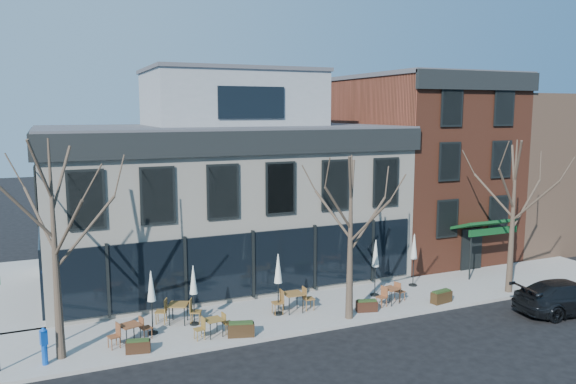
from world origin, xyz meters
name	(u,v)px	position (x,y,z in m)	size (l,w,h in m)	color
ground	(253,302)	(0.00, 0.00, 0.00)	(120.00, 120.00, 0.00)	black
sidewalk_front	(335,306)	(3.25, -2.15, 0.07)	(33.50, 4.70, 0.15)	gray
corner_building	(222,190)	(0.07, 5.07, 4.72)	(18.39, 10.39, 11.10)	silver
red_brick_building	(419,164)	(13.00, 4.98, 5.64)	(8.20, 11.78, 11.18)	brown
bg_building	(525,167)	(23.00, 6.00, 5.00)	(12.00, 12.00, 10.00)	#8C664C
tree_corner	(55,247)	(-8.49, -3.20, 4.25)	(3.93, 3.98, 7.92)	#382B21
tree_mid	(351,235)	(3.01, -3.90, 3.79)	(3.50, 3.55, 7.04)	#382B21
tree_right	(513,214)	(12.01, -3.90, 4.02)	(3.72, 3.77, 7.48)	#382B21
parked_sedan	(569,297)	(12.55, -6.88, 0.74)	(2.06, 5.07, 1.47)	black
call_box	(44,345)	(-9.03, -3.58, 0.88)	(0.28, 0.27, 1.38)	#0D44B0
cafe_set_0	(130,331)	(-6.02, -2.90, 0.63)	(1.80, 0.95, 0.93)	brown
cafe_set_1	(178,311)	(-3.87, -1.57, 0.68)	(1.98, 1.25, 1.03)	brown
cafe_set_2	(214,325)	(-2.89, -3.50, 0.60)	(1.68, 0.75, 0.87)	brown
cafe_set_3	(293,300)	(1.10, -2.26, 0.69)	(2.00, 0.82, 1.05)	brown
cafe_set_4	(391,294)	(5.67, -3.07, 0.62)	(1.78, 0.91, 0.91)	brown
umbrella_0	(151,290)	(-5.07, -2.27, 1.98)	(0.41, 0.41, 2.59)	black
umbrella_1	(193,283)	(-3.30, -1.98, 1.94)	(0.41, 0.41, 2.53)	black
umbrella_2	(278,272)	(0.37, -2.27, 2.07)	(0.43, 0.43, 2.72)	black
umbrella_3	(376,256)	(5.61, -1.79, 2.09)	(0.44, 0.44, 2.75)	black
umbrella_4	(414,249)	(8.23, -1.24, 2.05)	(0.43, 0.43, 2.69)	black
planter_0	(138,346)	(-5.87, -3.86, 0.40)	(0.94, 0.53, 0.50)	black
planter_1	(241,329)	(-1.91, -3.92, 0.44)	(1.13, 0.70, 0.59)	#301F10
planter_2	(367,306)	(4.12, -3.50, 0.41)	(1.00, 0.60, 0.52)	black
planter_3	(441,297)	(7.92, -3.88, 0.44)	(1.10, 0.58, 0.58)	#332211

